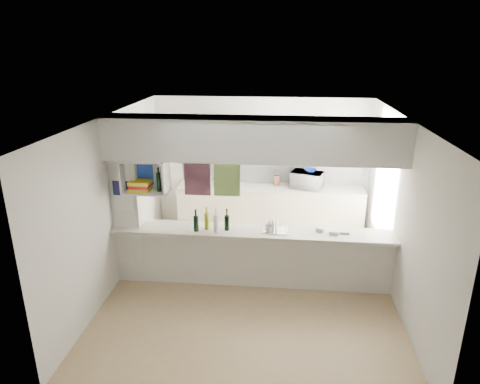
# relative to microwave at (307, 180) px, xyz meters

# --- Properties ---
(floor) EXTENTS (4.80, 4.80, 0.00)m
(floor) POSITION_rel_microwave_xyz_m (-0.90, -2.07, -1.08)
(floor) COLOR #9C855A
(floor) RESTS_ON ground
(ceiling) EXTENTS (4.80, 4.80, 0.00)m
(ceiling) POSITION_rel_microwave_xyz_m (-0.90, -2.07, 1.52)
(ceiling) COLOR white
(ceiling) RESTS_ON wall_back
(wall_back) EXTENTS (4.20, 0.00, 4.20)m
(wall_back) POSITION_rel_microwave_xyz_m (-0.90, 0.33, 0.22)
(wall_back) COLOR silver
(wall_back) RESTS_ON floor
(wall_left) EXTENTS (0.00, 4.80, 4.80)m
(wall_left) POSITION_rel_microwave_xyz_m (-3.00, -2.07, 0.22)
(wall_left) COLOR silver
(wall_left) RESTS_ON floor
(wall_right) EXTENTS (0.00, 4.80, 4.80)m
(wall_right) POSITION_rel_microwave_xyz_m (1.20, -2.07, 0.22)
(wall_right) COLOR silver
(wall_right) RESTS_ON floor
(servery_partition) EXTENTS (4.20, 0.50, 2.60)m
(servery_partition) POSITION_rel_microwave_xyz_m (-1.08, -2.07, 0.58)
(servery_partition) COLOR silver
(servery_partition) RESTS_ON floor
(cubby_shelf) EXTENTS (0.65, 0.35, 0.50)m
(cubby_shelf) POSITION_rel_microwave_xyz_m (-2.47, -2.14, 0.63)
(cubby_shelf) COLOR white
(cubby_shelf) RESTS_ON bulkhead
(kitchen_run) EXTENTS (3.60, 0.63, 2.24)m
(kitchen_run) POSITION_rel_microwave_xyz_m (-0.74, 0.06, -0.26)
(kitchen_run) COLOR beige
(kitchen_run) RESTS_ON floor
(microwave) EXTENTS (0.68, 0.56, 0.32)m
(microwave) POSITION_rel_microwave_xyz_m (0.00, 0.00, 0.00)
(microwave) COLOR white
(microwave) RESTS_ON bench_top
(bowl) EXTENTS (0.23, 0.23, 0.06)m
(bowl) POSITION_rel_microwave_xyz_m (0.05, 0.02, 0.19)
(bowl) COLOR navy
(bowl) RESTS_ON microwave
(dish_rack) EXTENTS (0.41, 0.32, 0.20)m
(dish_rack) POSITION_rel_microwave_xyz_m (-0.56, -2.05, -0.08)
(dish_rack) COLOR silver
(dish_rack) RESTS_ON breakfast_bar
(cup) EXTENTS (0.14, 0.14, 0.10)m
(cup) POSITION_rel_microwave_xyz_m (-0.65, -2.12, -0.10)
(cup) COLOR white
(cup) RESTS_ON dish_rack
(wine_bottles) EXTENTS (0.52, 0.15, 0.37)m
(wine_bottles) POSITION_rel_microwave_xyz_m (-1.50, -2.14, -0.03)
(wine_bottles) COLOR black
(wine_bottles) RESTS_ON breakfast_bar
(plastic_tubs) EXTENTS (0.49, 0.21, 0.07)m
(plastic_tubs) POSITION_rel_microwave_xyz_m (0.19, -2.04, -0.13)
(plastic_tubs) COLOR silver
(plastic_tubs) RESTS_ON breakfast_bar
(utensil_jar) EXTENTS (0.09, 0.09, 0.13)m
(utensil_jar) POSITION_rel_microwave_xyz_m (-1.63, 0.08, -0.10)
(utensil_jar) COLOR black
(utensil_jar) RESTS_ON bench_top
(knife_block) EXTENTS (0.11, 0.09, 0.21)m
(knife_block) POSITION_rel_microwave_xyz_m (-0.58, 0.11, -0.06)
(knife_block) COLOR brown
(knife_block) RESTS_ON bench_top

